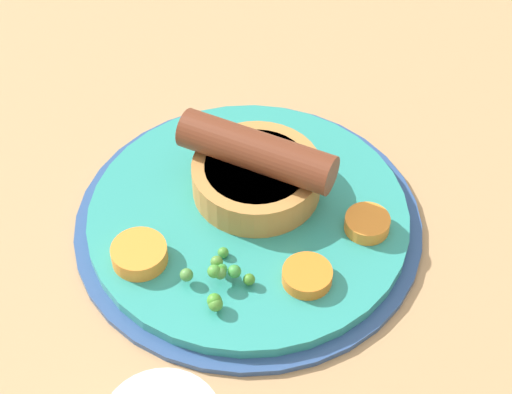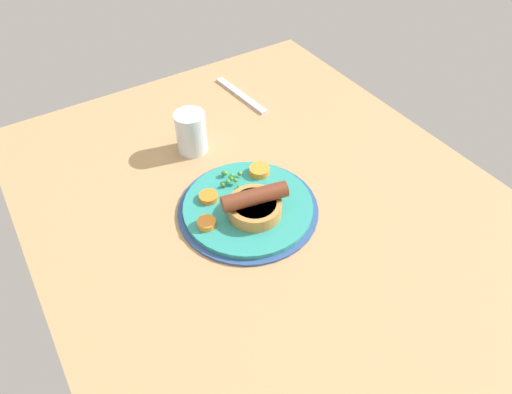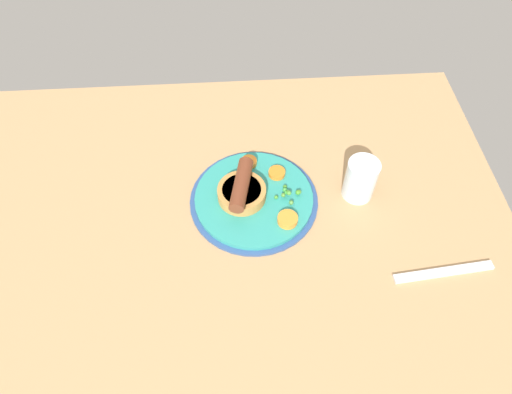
{
  "view_description": "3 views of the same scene",
  "coord_description": "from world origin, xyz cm",
  "views": [
    {
      "loc": [
        -44.64,
        -13.8,
        49.91
      ],
      "look_at": [
        -5.71,
        -4.59,
        5.91
      ],
      "focal_mm": 60.0,
      "sensor_mm": 36.0,
      "label": 1
    },
    {
      "loc": [
        41.54,
        -32.46,
        61.87
      ],
      "look_at": [
        -4.75,
        -3.18,
        6.76
      ],
      "focal_mm": 32.0,
      "sensor_mm": 36.0,
      "label": 2
    },
    {
      "loc": [
        -2.92,
        47.96,
        74.76
      ],
      "look_at": [
        -6.27,
        -2.87,
        5.86
      ],
      "focal_mm": 32.0,
      "sensor_mm": 36.0,
      "label": 3
    }
  ],
  "objects": [
    {
      "name": "sausage_pudding",
      "position": [
        -3.64,
        -4.14,
        6.45
      ],
      "size": [
        9.25,
        11.63,
        5.32
      ],
      "rotation": [
        0.0,
        0.0,
        4.5
      ],
      "color": "#BC8442",
      "rests_on": "dinner_plate"
    },
    {
      "name": "pea_pile",
      "position": [
        -12.7,
        -3.71,
        5.34
      ],
      "size": [
        5.29,
        4.87,
        1.86
      ],
      "color": "#4C8B3D",
      "rests_on": "dinner_plate"
    },
    {
      "name": "carrot_slice_3",
      "position": [
        -10.85,
        -9.26,
        4.89
      ],
      "size": [
        4.42,
        4.42,
        0.98
      ],
      "primitive_type": "cylinder",
      "rotation": [
        0.0,
        0.0,
        4.29
      ],
      "color": "orange",
      "rests_on": "dinner_plate"
    },
    {
      "name": "dinner_plate",
      "position": [
        -5.95,
        -4.08,
        3.57
      ],
      "size": [
        24.83,
        24.83,
        1.4
      ],
      "color": "#2D4C84",
      "rests_on": "dining_table"
    },
    {
      "name": "carrot_slice_2",
      "position": [
        -11.77,
        2.01,
        5.03
      ],
      "size": [
        5.25,
        5.25,
        1.26
      ],
      "primitive_type": "cylinder",
      "rotation": [
        0.0,
        0.0,
        3.73
      ],
      "color": "orange",
      "rests_on": "dinner_plate"
    },
    {
      "name": "carrot_slice_0",
      "position": [
        -5.49,
        -12.45,
        4.93
      ],
      "size": [
        3.96,
        3.96,
        1.07
      ],
      "primitive_type": "cylinder",
      "rotation": [
        0.0,
        0.0,
        1.26
      ],
      "color": "orange",
      "rests_on": "dinner_plate"
    },
    {
      "name": "dining_table",
      "position": [
        0.0,
        0.0,
        1.5
      ],
      "size": [
        110.0,
        80.0,
        3.0
      ],
      "primitive_type": "cube",
      "color": "tan",
      "rests_on": "ground"
    }
  ]
}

